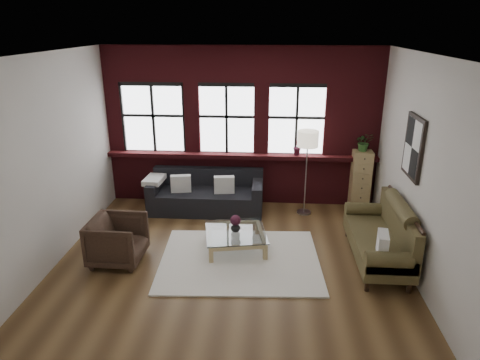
# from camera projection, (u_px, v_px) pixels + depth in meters

# --- Properties ---
(floor) EXTENTS (5.50, 5.50, 0.00)m
(floor) POSITION_uv_depth(u_px,v_px,m) (231.00, 259.00, 6.91)
(floor) COLOR #50361D
(floor) RESTS_ON ground
(ceiling) EXTENTS (5.50, 5.50, 0.00)m
(ceiling) POSITION_uv_depth(u_px,v_px,m) (230.00, 54.00, 5.80)
(ceiling) COLOR white
(ceiling) RESTS_ON ground
(wall_back) EXTENTS (5.50, 0.00, 5.50)m
(wall_back) POSITION_uv_depth(u_px,v_px,m) (242.00, 127.00, 8.69)
(wall_back) COLOR beige
(wall_back) RESTS_ON ground
(wall_front) EXTENTS (5.50, 0.00, 5.50)m
(wall_front) POSITION_uv_depth(u_px,v_px,m) (206.00, 248.00, 4.01)
(wall_front) COLOR beige
(wall_front) RESTS_ON ground
(wall_left) EXTENTS (0.00, 5.00, 5.00)m
(wall_left) POSITION_uv_depth(u_px,v_px,m) (52.00, 161.00, 6.54)
(wall_left) COLOR beige
(wall_left) RESTS_ON ground
(wall_right) EXTENTS (0.00, 5.00, 5.00)m
(wall_right) POSITION_uv_depth(u_px,v_px,m) (420.00, 170.00, 6.17)
(wall_right) COLOR beige
(wall_right) RESTS_ON ground
(brick_backwall) EXTENTS (5.50, 0.12, 3.20)m
(brick_backwall) POSITION_uv_depth(u_px,v_px,m) (241.00, 128.00, 8.64)
(brick_backwall) COLOR #531318
(brick_backwall) RESTS_ON floor
(sill_ledge) EXTENTS (5.50, 0.30, 0.08)m
(sill_ledge) POSITION_uv_depth(u_px,v_px,m) (241.00, 156.00, 8.75)
(sill_ledge) COLOR #531318
(sill_ledge) RESTS_ON brick_backwall
(window_left) EXTENTS (1.38, 0.10, 1.50)m
(window_left) POSITION_uv_depth(u_px,v_px,m) (154.00, 119.00, 8.71)
(window_left) COLOR black
(window_left) RESTS_ON brick_backwall
(window_mid) EXTENTS (1.38, 0.10, 1.50)m
(window_mid) POSITION_uv_depth(u_px,v_px,m) (227.00, 120.00, 8.62)
(window_mid) COLOR black
(window_mid) RESTS_ON brick_backwall
(window_right) EXTENTS (1.38, 0.10, 1.50)m
(window_right) POSITION_uv_depth(u_px,v_px,m) (296.00, 121.00, 8.52)
(window_right) COLOR black
(window_right) RESTS_ON brick_backwall
(wall_poster) EXTENTS (0.05, 0.74, 0.94)m
(wall_poster) POSITION_uv_depth(u_px,v_px,m) (414.00, 147.00, 6.37)
(wall_poster) COLOR black
(wall_poster) RESTS_ON wall_right
(shag_rug) EXTENTS (2.62, 2.11, 0.03)m
(shag_rug) POSITION_uv_depth(u_px,v_px,m) (240.00, 260.00, 6.87)
(shag_rug) COLOR white
(shag_rug) RESTS_ON floor
(dark_sofa) EXTENTS (2.26, 0.92, 0.82)m
(dark_sofa) POSITION_uv_depth(u_px,v_px,m) (206.00, 191.00, 8.59)
(dark_sofa) COLOR black
(dark_sofa) RESTS_ON floor
(pillow_a) EXTENTS (0.42, 0.21, 0.34)m
(pillow_a) POSITION_uv_depth(u_px,v_px,m) (181.00, 184.00, 8.46)
(pillow_a) COLOR silver
(pillow_a) RESTS_ON dark_sofa
(pillow_b) EXTENTS (0.42, 0.19, 0.34)m
(pillow_b) POSITION_uv_depth(u_px,v_px,m) (224.00, 185.00, 8.40)
(pillow_b) COLOR silver
(pillow_b) RESTS_ON dark_sofa
(vintage_settee) EXTENTS (0.85, 1.92, 1.03)m
(vintage_settee) POSITION_uv_depth(u_px,v_px,m) (378.00, 232.00, 6.69)
(vintage_settee) COLOR #4A4022
(vintage_settee) RESTS_ON floor
(pillow_settee) EXTENTS (0.20, 0.40, 0.34)m
(pillow_settee) POSITION_uv_depth(u_px,v_px,m) (383.00, 244.00, 6.10)
(pillow_settee) COLOR silver
(pillow_settee) RESTS_ON vintage_settee
(armchair) EXTENTS (0.83, 0.81, 0.74)m
(armchair) POSITION_uv_depth(u_px,v_px,m) (118.00, 240.00, 6.74)
(armchair) COLOR #302118
(armchair) RESTS_ON floor
(coffee_table) EXTENTS (1.15, 1.15, 0.33)m
(coffee_table) POSITION_uv_depth(u_px,v_px,m) (236.00, 240.00, 7.19)
(coffee_table) COLOR tan
(coffee_table) RESTS_ON shag_rug
(vase) EXTENTS (0.21, 0.21, 0.17)m
(vase) POSITION_uv_depth(u_px,v_px,m) (236.00, 227.00, 7.10)
(vase) COLOR #B2B2B2
(vase) RESTS_ON coffee_table
(flowers) EXTENTS (0.18, 0.18, 0.18)m
(flowers) POSITION_uv_depth(u_px,v_px,m) (235.00, 220.00, 7.06)
(flowers) COLOR #45172A
(flowers) RESTS_ON vase
(drawer_chest) EXTENTS (0.38, 0.38, 1.22)m
(drawer_chest) POSITION_uv_depth(u_px,v_px,m) (360.00, 180.00, 8.63)
(drawer_chest) COLOR tan
(drawer_chest) RESTS_ON floor
(potted_plant_top) EXTENTS (0.35, 0.31, 0.37)m
(potted_plant_top) POSITION_uv_depth(u_px,v_px,m) (364.00, 142.00, 8.36)
(potted_plant_top) COLOR #2D5923
(potted_plant_top) RESTS_ON drawer_chest
(floor_lamp) EXTENTS (0.40, 0.40, 1.83)m
(floor_lamp) POSITION_uv_depth(u_px,v_px,m) (306.00, 170.00, 8.29)
(floor_lamp) COLOR #A5A5A8
(floor_lamp) RESTS_ON floor
(sill_plant) EXTENTS (0.23, 0.21, 0.35)m
(sill_plant) POSITION_uv_depth(u_px,v_px,m) (298.00, 147.00, 8.57)
(sill_plant) COLOR #45172A
(sill_plant) RESTS_ON sill_ledge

